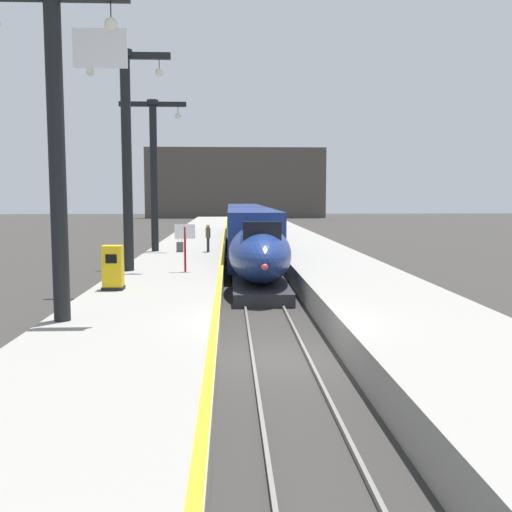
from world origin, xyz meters
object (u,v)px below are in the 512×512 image
(station_column_mid, at_px, (126,141))
(rolling_suitcase, at_px, (180,247))
(station_column_near, at_px, (58,119))
(station_column_far, at_px, (154,161))
(passenger_near_edge, at_px, (208,236))
(ticket_machine_yellow, at_px, (113,269))
(departure_info_board, at_px, (185,238))
(highspeed_train_main, at_px, (248,231))

(station_column_mid, bearing_deg, rolling_suitcase, 79.90)
(station_column_near, bearing_deg, station_column_far, 90.17)
(passenger_near_edge, xyz_separation_m, ticket_machine_yellow, (-2.91, -14.13, -0.25))
(station_column_near, height_order, rolling_suitcase, station_column_near)
(ticket_machine_yellow, bearing_deg, station_column_far, 91.35)
(departure_info_board, bearing_deg, station_column_far, 104.51)
(passenger_near_edge, bearing_deg, station_column_far, 168.26)
(passenger_near_edge, relative_size, departure_info_board, 0.80)
(station_column_far, relative_size, rolling_suitcase, 9.24)
(highspeed_train_main, xyz_separation_m, passenger_near_edge, (-2.64, -6.16, 0.12))
(highspeed_train_main, height_order, departure_info_board, highspeed_train_main)
(highspeed_train_main, relative_size, passenger_near_edge, 23.00)
(highspeed_train_main, bearing_deg, station_column_far, -137.10)
(station_column_near, xyz_separation_m, ticket_machine_yellow, (0.29, 5.23, -4.64))
(station_column_mid, distance_m, ticket_machine_yellow, 7.44)
(station_column_near, xyz_separation_m, passenger_near_edge, (3.20, 19.36, -4.39))
(station_column_mid, bearing_deg, station_column_near, -89.69)
(station_column_far, xyz_separation_m, ticket_machine_yellow, (0.35, -14.81, -4.72))
(station_column_near, bearing_deg, passenger_near_edge, 80.62)
(highspeed_train_main, bearing_deg, rolling_suitcase, -125.44)
(highspeed_train_main, bearing_deg, ticket_machine_yellow, -105.30)
(station_column_far, height_order, rolling_suitcase, station_column_far)
(station_column_near, relative_size, passenger_near_edge, 5.17)
(station_column_mid, relative_size, ticket_machine_yellow, 6.07)
(passenger_near_edge, relative_size, rolling_suitcase, 1.72)
(passenger_near_edge, xyz_separation_m, rolling_suitcase, (-1.70, 0.06, -0.69))
(station_column_far, bearing_deg, rolling_suitcase, -21.55)
(rolling_suitcase, distance_m, ticket_machine_yellow, 14.25)
(station_column_near, relative_size, station_column_far, 0.96)
(highspeed_train_main, relative_size, departure_info_board, 18.33)
(station_column_near, height_order, passenger_near_edge, station_column_near)
(highspeed_train_main, xyz_separation_m, station_column_mid, (-5.90, -14.85, 4.94))
(departure_info_board, bearing_deg, ticket_machine_yellow, -114.49)
(ticket_machine_yellow, bearing_deg, station_column_mid, 93.68)
(station_column_far, bearing_deg, station_column_near, -89.83)
(station_column_near, xyz_separation_m, station_column_mid, (-0.06, 10.67, 0.43))
(station_column_near, distance_m, departure_info_board, 11.11)
(rolling_suitcase, height_order, departure_info_board, departure_info_board)
(highspeed_train_main, xyz_separation_m, ticket_machine_yellow, (-5.55, -20.29, -0.13))
(passenger_near_edge, height_order, rolling_suitcase, passenger_near_edge)
(station_column_far, bearing_deg, departure_info_board, -75.49)
(station_column_mid, height_order, departure_info_board, station_column_mid)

